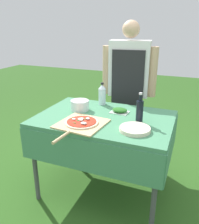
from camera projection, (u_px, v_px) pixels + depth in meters
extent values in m
plane|color=#2D5B1E|center=(104.00, 189.00, 2.42)|extent=(12.00, 12.00, 0.00)
cube|color=#478960|center=(104.00, 119.00, 2.14)|extent=(1.20, 0.83, 0.04)
cube|color=#478960|center=(85.00, 156.00, 1.83)|extent=(1.20, 0.01, 0.28)
cube|color=#478960|center=(118.00, 119.00, 2.56)|extent=(1.20, 0.01, 0.28)
cube|color=#478960|center=(49.00, 125.00, 2.41)|extent=(0.01, 0.83, 0.28)
cube|color=#478960|center=(172.00, 146.00, 1.98)|extent=(0.01, 0.83, 0.28)
cylinder|color=#4C4C51|center=(35.00, 164.00, 2.16)|extent=(0.04, 0.04, 0.76)
cylinder|color=#4C4C51|center=(154.00, 194.00, 1.78)|extent=(0.04, 0.04, 0.76)
cylinder|color=#4C4C51|center=(72.00, 133.00, 2.78)|extent=(0.04, 0.04, 0.76)
cylinder|color=#4C4C51|center=(166.00, 150.00, 2.40)|extent=(0.04, 0.04, 0.76)
cylinder|color=#4C4C51|center=(133.00, 128.00, 2.86)|extent=(0.12, 0.12, 0.81)
cylinder|color=#4C4C51|center=(120.00, 126.00, 2.90)|extent=(0.12, 0.12, 0.81)
cube|color=silver|center=(129.00, 69.00, 2.63)|extent=(0.46, 0.23, 0.61)
cube|color=#232326|center=(127.00, 91.00, 2.62)|extent=(0.35, 0.05, 0.88)
cylinder|color=tan|center=(153.00, 72.00, 2.58)|extent=(0.09, 0.09, 0.54)
cylinder|color=tan|center=(107.00, 70.00, 2.71)|extent=(0.09, 0.09, 0.54)
sphere|color=tan|center=(131.00, 29.00, 2.49)|extent=(0.19, 0.19, 0.19)
cube|color=#D1B27F|center=(82.00, 124.00, 1.98)|extent=(0.40, 0.40, 0.01)
cylinder|color=#D1B27F|center=(61.00, 137.00, 1.74)|extent=(0.04, 0.21, 0.02)
cylinder|color=beige|center=(82.00, 122.00, 1.97)|extent=(0.28, 0.28, 0.01)
cylinder|color=red|center=(82.00, 121.00, 1.97)|extent=(0.25, 0.25, 0.00)
ellipsoid|color=white|center=(80.00, 119.00, 1.99)|extent=(0.05, 0.04, 0.02)
ellipsoid|color=white|center=(83.00, 123.00, 1.91)|extent=(0.05, 0.05, 0.02)
ellipsoid|color=white|center=(74.00, 119.00, 2.00)|extent=(0.04, 0.03, 0.01)
ellipsoid|color=white|center=(81.00, 120.00, 1.97)|extent=(0.04, 0.03, 0.02)
ellipsoid|color=white|center=(85.00, 123.00, 1.90)|extent=(0.05, 0.05, 0.02)
ellipsoid|color=white|center=(82.00, 118.00, 2.01)|extent=(0.04, 0.04, 0.01)
ellipsoid|color=white|center=(88.00, 118.00, 2.00)|extent=(0.05, 0.05, 0.02)
ellipsoid|color=#286B23|center=(86.00, 119.00, 2.01)|extent=(0.02, 0.04, 0.00)
ellipsoid|color=#286B23|center=(75.00, 123.00, 1.93)|extent=(0.03, 0.02, 0.00)
ellipsoid|color=#286B23|center=(81.00, 119.00, 2.01)|extent=(0.03, 0.03, 0.00)
ellipsoid|color=#286B23|center=(72.00, 118.00, 2.02)|extent=(0.04, 0.03, 0.00)
ellipsoid|color=#286B23|center=(83.00, 122.00, 1.93)|extent=(0.03, 0.04, 0.00)
ellipsoid|color=#286B23|center=(78.00, 120.00, 1.97)|extent=(0.03, 0.03, 0.00)
cylinder|color=black|center=(140.00, 112.00, 1.98)|extent=(0.06, 0.06, 0.19)
cylinder|color=black|center=(140.00, 98.00, 1.94)|extent=(0.02, 0.02, 0.05)
cylinder|color=silver|center=(141.00, 94.00, 1.93)|extent=(0.03, 0.03, 0.02)
cylinder|color=silver|center=(102.00, 97.00, 2.44)|extent=(0.08, 0.08, 0.17)
cone|color=silver|center=(102.00, 86.00, 2.40)|extent=(0.08, 0.08, 0.05)
cylinder|color=#232326|center=(102.00, 83.00, 2.39)|extent=(0.03, 0.03, 0.02)
cube|color=silver|center=(120.00, 112.00, 2.24)|extent=(0.18, 0.14, 0.01)
ellipsoid|color=#286B23|center=(120.00, 110.00, 2.23)|extent=(0.15, 0.12, 0.04)
cylinder|color=silver|center=(80.00, 105.00, 2.29)|extent=(0.18, 0.18, 0.10)
cylinder|color=beige|center=(135.00, 131.00, 1.86)|extent=(0.25, 0.25, 0.00)
cylinder|color=beige|center=(135.00, 130.00, 1.85)|extent=(0.25, 0.25, 0.00)
cylinder|color=beige|center=(135.00, 129.00, 1.85)|extent=(0.24, 0.24, 0.00)
cylinder|color=beige|center=(135.00, 129.00, 1.85)|extent=(0.24, 0.24, 0.00)
cylinder|color=beige|center=(135.00, 128.00, 1.85)|extent=(0.24, 0.24, 0.00)
cylinder|color=beige|center=(135.00, 128.00, 1.85)|extent=(0.24, 0.24, 0.00)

